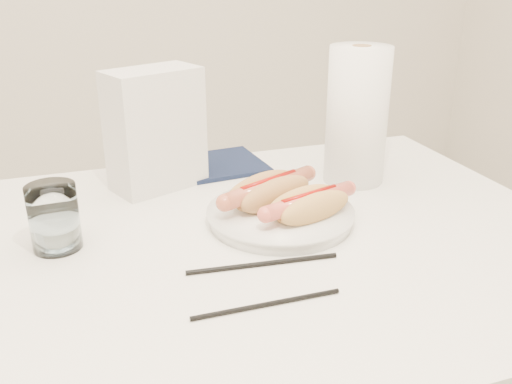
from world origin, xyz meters
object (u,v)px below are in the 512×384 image
object	(u,v)px
water_glass	(54,217)
napkin_box	(155,130)
plate	(280,217)
table	(213,276)
paper_towel_roll	(357,116)
hotdog_right	(309,205)
hotdog_left	(269,192)

from	to	relation	value
water_glass	napkin_box	xyz separation A→B (m)	(0.19, 0.20, 0.06)
plate	water_glass	distance (m)	0.36
table	water_glass	bearing A→B (deg)	164.56
table	paper_towel_roll	distance (m)	0.42
water_glass	paper_towel_roll	xyz separation A→B (m)	(0.56, 0.11, 0.08)
water_glass	napkin_box	size ratio (longest dim) A/B	0.45
plate	napkin_box	world-z (taller)	napkin_box
plate	hotdog_right	size ratio (longest dim) A/B	1.35
hotdog_right	paper_towel_roll	size ratio (longest dim) A/B	0.67
table	hotdog_right	size ratio (longest dim) A/B	6.76
hotdog_right	water_glass	size ratio (longest dim) A/B	1.72
water_glass	table	bearing A→B (deg)	-15.44
table	plate	xyz separation A→B (m)	(0.13, 0.04, 0.07)
hotdog_left	napkin_box	xyz separation A→B (m)	(-0.16, 0.20, 0.07)
table	hotdog_right	xyz separation A→B (m)	(0.16, -0.00, 0.10)
water_glass	paper_towel_roll	size ratio (longest dim) A/B	0.39
hotdog_left	paper_towel_roll	world-z (taller)	paper_towel_roll
plate	hotdog_left	distance (m)	0.05
table	water_glass	size ratio (longest dim) A/B	11.65
napkin_box	paper_towel_roll	world-z (taller)	paper_towel_roll
plate	water_glass	bearing A→B (deg)	175.68
table	plate	world-z (taller)	plate
hotdog_right	napkin_box	bearing A→B (deg)	109.13
hotdog_left	water_glass	bearing A→B (deg)	157.10
hotdog_left	table	bearing A→B (deg)	-173.97
hotdog_left	paper_towel_roll	bearing A→B (deg)	1.83
paper_towel_roll	plate	bearing A→B (deg)	-147.00
hotdog_left	napkin_box	world-z (taller)	napkin_box
water_glass	paper_towel_roll	distance (m)	0.58
table	napkin_box	world-z (taller)	napkin_box
napkin_box	paper_towel_roll	size ratio (longest dim) A/B	0.86
napkin_box	plate	bearing A→B (deg)	-76.11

